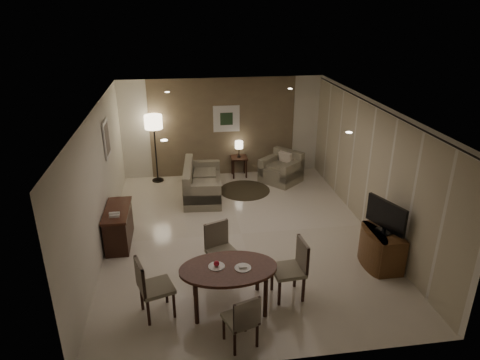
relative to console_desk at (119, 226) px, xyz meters
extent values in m
cube|color=beige|center=(2.49, 0.00, -0.38)|extent=(5.50, 7.00, 0.00)
cube|color=white|center=(2.49, 0.00, 2.33)|extent=(5.50, 7.00, 0.00)
cube|color=#7D6E4E|center=(2.49, 3.50, 0.98)|extent=(5.50, 0.00, 2.70)
cube|color=beige|center=(-0.26, 0.00, 0.98)|extent=(0.00, 7.00, 2.70)
cube|color=beige|center=(5.24, 0.00, 0.98)|extent=(0.00, 7.00, 2.70)
cube|color=#7D6E4E|center=(2.49, 3.48, 0.98)|extent=(3.96, 0.03, 2.70)
cylinder|color=black|center=(5.17, 0.00, 2.27)|extent=(0.03, 6.80, 0.03)
cube|color=silver|center=(2.59, 3.46, 1.23)|extent=(0.72, 0.03, 0.72)
cube|color=#1E331C|center=(2.59, 3.44, 1.23)|extent=(0.34, 0.01, 0.34)
cube|color=silver|center=(-0.23, 1.20, 1.48)|extent=(0.03, 0.60, 0.80)
cube|color=gray|center=(-0.21, 1.20, 1.48)|extent=(0.01, 0.46, 0.64)
cylinder|color=white|center=(1.09, -1.80, 2.31)|extent=(0.10, 0.10, 0.01)
cylinder|color=white|center=(3.89, -1.80, 2.31)|extent=(0.10, 0.10, 0.01)
cylinder|color=white|center=(1.09, 1.80, 2.31)|extent=(0.10, 0.10, 0.01)
cylinder|color=white|center=(3.89, 1.80, 2.31)|extent=(0.10, 0.10, 0.01)
cylinder|color=white|center=(1.77, -2.20, 0.35)|extent=(0.26, 0.26, 0.02)
cylinder|color=white|center=(2.17, -2.30, 0.35)|extent=(0.26, 0.26, 0.02)
sphere|color=#B11427|center=(1.77, -2.20, 0.41)|extent=(0.09, 0.09, 0.09)
cube|color=white|center=(2.17, -2.30, 0.38)|extent=(0.12, 0.08, 0.03)
cylinder|color=#3F3723|center=(2.90, 2.21, -0.37)|extent=(1.31, 1.31, 0.01)
camera|label=1|loc=(1.33, -7.82, 4.16)|focal=32.00mm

